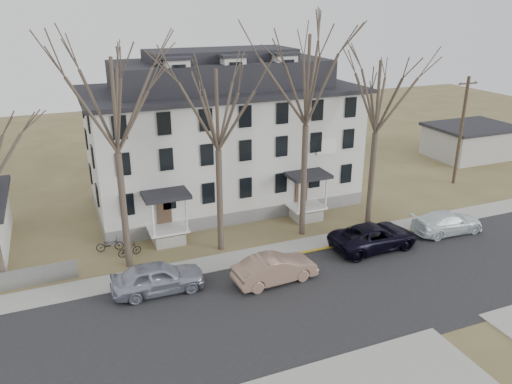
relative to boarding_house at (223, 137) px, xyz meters
name	(u,v)px	position (x,y,z in m)	size (l,w,h in m)	color
ground	(370,311)	(2.00, -17.95, -5.38)	(120.00, 120.00, 0.00)	brown
main_road	(349,292)	(2.00, -15.95, -5.38)	(120.00, 10.00, 0.04)	#27272A
far_sidewalk	(301,247)	(2.00, -9.95, -5.38)	(120.00, 2.00, 0.08)	#A09F97
yellow_curb	(372,240)	(7.00, -10.85, -5.38)	(14.00, 0.25, 0.06)	gold
boarding_house	(223,137)	(0.00, 0.00, 0.00)	(20.80, 12.36, 12.05)	slate
distant_building	(470,141)	(28.00, 2.05, -3.70)	(8.50, 6.50, 3.35)	#A09F97
tree_far_left	(112,99)	(-9.00, -8.15, 4.96)	(8.40, 8.40, 13.72)	#473B31
tree_mid_left	(217,105)	(-3.00, -8.15, 4.22)	(7.80, 7.80, 12.74)	#473B31
tree_center	(308,74)	(3.00, -8.15, 5.71)	(9.00, 9.00, 14.70)	#473B31
tree_mid_right	(379,92)	(8.50, -8.15, 4.22)	(7.80, 7.80, 12.74)	#473B31
utility_pole_far	(461,130)	(20.50, -3.95, -0.47)	(2.00, 0.28, 9.50)	#3D3023
car_silver	(158,278)	(-7.93, -11.82, -4.50)	(2.08, 5.17, 1.76)	#989CAE
car_tan	(275,269)	(-1.42, -13.31, -4.56)	(1.74, 4.98, 1.64)	#90705D
car_navy	(374,237)	(6.34, -11.93, -4.55)	(2.75, 5.97, 1.66)	black
car_white	(447,223)	(12.53, -11.89, -4.61)	(2.15, 5.28, 1.53)	white
bicycle_left	(110,245)	(-9.84, -5.74, -4.92)	(0.61, 1.75, 0.92)	black
bicycle_right	(130,250)	(-8.76, -6.96, -4.92)	(0.43, 1.51, 0.91)	black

